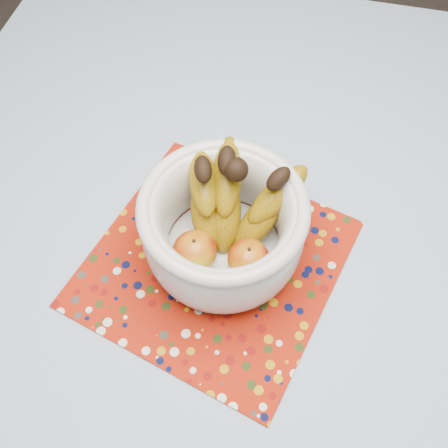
% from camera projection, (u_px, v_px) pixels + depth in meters
% --- Properties ---
extents(table, '(1.20, 1.20, 0.75)m').
position_uv_depth(table, '(258.00, 249.00, 0.97)').
color(table, brown).
rests_on(table, ground).
extents(tablecloth, '(1.32, 1.32, 0.01)m').
position_uv_depth(tablecloth, '(261.00, 226.00, 0.90)').
color(tablecloth, '#6485A7').
rests_on(tablecloth, table).
extents(placemat, '(0.46, 0.46, 0.00)m').
position_uv_depth(placemat, '(214.00, 263.00, 0.85)').
color(placemat, maroon).
rests_on(placemat, tablecloth).
extents(fruit_bowl, '(0.28, 0.26, 0.19)m').
position_uv_depth(fruit_bowl, '(228.00, 219.00, 0.79)').
color(fruit_bowl, silver).
rests_on(fruit_bowl, placemat).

